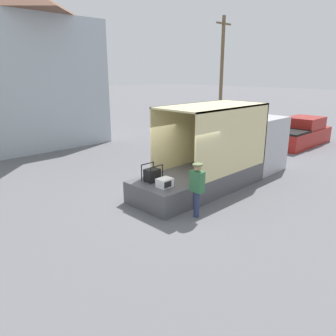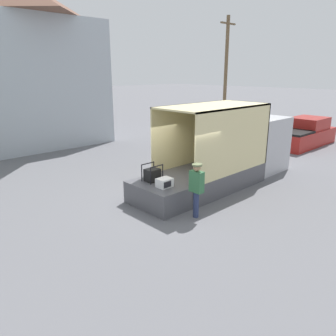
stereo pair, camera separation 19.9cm
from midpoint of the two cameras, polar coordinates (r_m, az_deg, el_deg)
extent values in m
plane|color=slate|center=(11.75, 0.09, -5.67)|extent=(160.00, 160.00, 0.00)
cube|color=#B2B2B7|center=(15.63, 14.76, 4.13)|extent=(2.29, 2.01, 2.46)
cube|color=#4C4C51|center=(13.17, 6.93, -1.52)|extent=(4.41, 2.19, 0.78)
cube|color=beige|center=(13.44, 3.61, 6.03)|extent=(4.41, 0.06, 2.44)
cube|color=beige|center=(12.15, 11.12, 4.62)|extent=(4.41, 0.06, 2.44)
cube|color=beige|center=(14.51, 12.57, 6.45)|extent=(0.06, 2.19, 2.44)
cube|color=beige|center=(12.59, 7.38, 10.69)|extent=(4.41, 2.19, 0.06)
cylinder|color=yellow|center=(12.72, 4.96, 0.65)|extent=(0.31, 0.31, 0.39)
cube|color=olive|center=(14.61, 8.49, 2.44)|extent=(0.44, 0.32, 0.30)
cube|color=#B2A893|center=(13.77, 12.34, 1.31)|extent=(0.44, 0.32, 0.28)
cube|color=#4C4C51|center=(11.19, -2.33, -4.72)|extent=(1.32, 2.08, 0.78)
cube|color=white|center=(10.74, -1.12, -2.58)|extent=(0.49, 0.39, 0.30)
cube|color=black|center=(10.57, -0.57, -2.89)|extent=(0.31, 0.01, 0.20)
cube|color=black|center=(11.30, -3.29, -1.25)|extent=(0.47, 0.40, 0.43)
cylinder|color=slate|center=(11.41, -2.58, -0.95)|extent=(0.18, 0.22, 0.22)
cylinder|color=black|center=(10.93, -3.57, -1.40)|extent=(0.04, 0.04, 0.60)
cylinder|color=black|center=(11.28, -1.46, -0.80)|extent=(0.04, 0.04, 0.60)
cylinder|color=black|center=(11.27, -5.13, -0.88)|extent=(0.04, 0.04, 0.60)
cylinder|color=black|center=(11.61, -3.04, -0.31)|extent=(0.04, 0.04, 0.60)
cylinder|color=black|center=(11.02, -2.52, 0.31)|extent=(0.55, 0.04, 0.04)
cylinder|color=black|center=(11.36, -4.10, 0.77)|extent=(0.55, 0.04, 0.04)
cylinder|color=navy|center=(10.37, 4.44, -6.32)|extent=(0.18, 0.18, 0.85)
cube|color=#336B42|center=(10.10, 4.54, -2.36)|extent=(0.24, 0.44, 0.67)
sphere|color=tan|center=(9.97, 4.60, 0.09)|extent=(0.23, 0.23, 0.23)
cylinder|color=#606B47|center=(9.94, 4.61, 0.58)|extent=(0.31, 0.31, 0.06)
cube|color=maroon|center=(22.02, 21.62, 5.01)|extent=(5.11, 1.98, 0.97)
cube|color=maroon|center=(22.45, 22.50, 7.30)|extent=(2.25, 1.82, 0.71)
cube|color=black|center=(20.55, 20.00, 5.97)|extent=(2.04, 1.90, 0.12)
cube|color=#A8B2BC|center=(23.21, -24.86, 13.24)|extent=(8.07, 7.98, 7.41)
cylinder|color=brown|center=(28.33, 9.10, 16.09)|extent=(0.28, 0.28, 8.65)
cube|color=brown|center=(28.55, 9.47, 23.57)|extent=(1.80, 0.14, 0.12)
camera|label=1|loc=(0.10, -90.52, -0.15)|focal=35.00mm
camera|label=2|loc=(0.10, 89.48, 0.15)|focal=35.00mm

